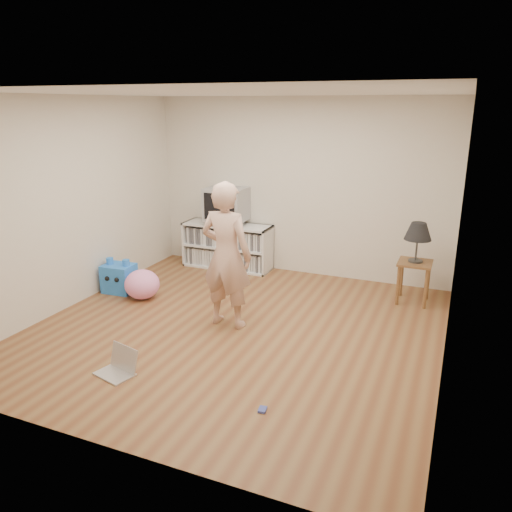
{
  "coord_description": "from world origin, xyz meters",
  "views": [
    {
      "loc": [
        2.25,
        -4.76,
        2.5
      ],
      "look_at": [
        0.09,
        0.4,
        0.78
      ],
      "focal_mm": 35.0,
      "sensor_mm": 36.0,
      "label": 1
    }
  ],
  "objects_px": {
    "media_unit": "(228,246)",
    "crt_tv": "(227,204)",
    "plush_blue": "(119,278)",
    "plush_pink": "(142,284)",
    "person": "(226,256)",
    "dvd_deck": "(227,222)",
    "table_lamp": "(418,232)",
    "side_table": "(414,272)",
    "laptop": "(119,366)"
  },
  "relations": [
    {
      "from": "media_unit",
      "to": "crt_tv",
      "type": "xyz_separation_m",
      "value": [
        0.0,
        -0.02,
        0.67
      ]
    },
    {
      "from": "dvd_deck",
      "to": "crt_tv",
      "type": "distance_m",
      "value": 0.29
    },
    {
      "from": "crt_tv",
      "to": "side_table",
      "type": "bearing_deg",
      "value": -7.31
    },
    {
      "from": "dvd_deck",
      "to": "table_lamp",
      "type": "xyz_separation_m",
      "value": [
        2.86,
        -0.37,
        0.21
      ]
    },
    {
      "from": "dvd_deck",
      "to": "side_table",
      "type": "xyz_separation_m",
      "value": [
        2.86,
        -0.37,
        -0.32
      ]
    },
    {
      "from": "side_table",
      "to": "media_unit",
      "type": "bearing_deg",
      "value": 172.31
    },
    {
      "from": "table_lamp",
      "to": "plush_pink",
      "type": "xyz_separation_m",
      "value": [
        -3.33,
        -1.26,
        -0.75
      ]
    },
    {
      "from": "laptop",
      "to": "table_lamp",
      "type": "bearing_deg",
      "value": 65.32
    },
    {
      "from": "dvd_deck",
      "to": "laptop",
      "type": "relative_size",
      "value": 1.07
    },
    {
      "from": "dvd_deck",
      "to": "plush_pink",
      "type": "distance_m",
      "value": 1.78
    },
    {
      "from": "person",
      "to": "laptop",
      "type": "xyz_separation_m",
      "value": [
        -0.48,
        -1.4,
        -0.78
      ]
    },
    {
      "from": "person",
      "to": "table_lamp",
      "type": "bearing_deg",
      "value": -137.5
    },
    {
      "from": "side_table",
      "to": "plush_pink",
      "type": "xyz_separation_m",
      "value": [
        -3.33,
        -1.26,
        -0.22
      ]
    },
    {
      "from": "plush_blue",
      "to": "plush_pink",
      "type": "distance_m",
      "value": 0.44
    },
    {
      "from": "dvd_deck",
      "to": "plush_pink",
      "type": "bearing_deg",
      "value": -106.03
    },
    {
      "from": "crt_tv",
      "to": "table_lamp",
      "type": "relative_size",
      "value": 1.17
    },
    {
      "from": "dvd_deck",
      "to": "side_table",
      "type": "height_order",
      "value": "dvd_deck"
    },
    {
      "from": "media_unit",
      "to": "dvd_deck",
      "type": "xyz_separation_m",
      "value": [
        0.0,
        -0.02,
        0.39
      ]
    },
    {
      "from": "crt_tv",
      "to": "person",
      "type": "distance_m",
      "value": 2.15
    },
    {
      "from": "side_table",
      "to": "plush_blue",
      "type": "xyz_separation_m",
      "value": [
        -3.76,
        -1.18,
        -0.21
      ]
    },
    {
      "from": "laptop",
      "to": "plush_blue",
      "type": "height_order",
      "value": "plush_blue"
    },
    {
      "from": "media_unit",
      "to": "side_table",
      "type": "distance_m",
      "value": 2.88
    },
    {
      "from": "side_table",
      "to": "person",
      "type": "distance_m",
      "value": 2.52
    },
    {
      "from": "side_table",
      "to": "plush_blue",
      "type": "relative_size",
      "value": 1.16
    },
    {
      "from": "media_unit",
      "to": "laptop",
      "type": "height_order",
      "value": "media_unit"
    },
    {
      "from": "table_lamp",
      "to": "person",
      "type": "xyz_separation_m",
      "value": [
        -1.92,
        -1.56,
        -0.09
      ]
    },
    {
      "from": "plush_blue",
      "to": "plush_pink",
      "type": "bearing_deg",
      "value": -14.54
    },
    {
      "from": "table_lamp",
      "to": "laptop",
      "type": "bearing_deg",
      "value": -129.05
    },
    {
      "from": "crt_tv",
      "to": "plush_blue",
      "type": "bearing_deg",
      "value": -120.37
    },
    {
      "from": "dvd_deck",
      "to": "plush_blue",
      "type": "relative_size",
      "value": 0.95
    },
    {
      "from": "side_table",
      "to": "table_lamp",
      "type": "xyz_separation_m",
      "value": [
        -0.0,
        0.0,
        0.53
      ]
    },
    {
      "from": "crt_tv",
      "to": "laptop",
      "type": "xyz_separation_m",
      "value": [
        0.45,
        -3.33,
        -0.95
      ]
    },
    {
      "from": "dvd_deck",
      "to": "table_lamp",
      "type": "relative_size",
      "value": 0.87
    },
    {
      "from": "table_lamp",
      "to": "dvd_deck",
      "type": "bearing_deg",
      "value": 172.62
    },
    {
      "from": "media_unit",
      "to": "laptop",
      "type": "distance_m",
      "value": 3.39
    },
    {
      "from": "media_unit",
      "to": "plush_blue",
      "type": "relative_size",
      "value": 2.96
    },
    {
      "from": "plush_blue",
      "to": "dvd_deck",
      "type": "bearing_deg",
      "value": 56.09
    },
    {
      "from": "side_table",
      "to": "plush_blue",
      "type": "bearing_deg",
      "value": -162.6
    },
    {
      "from": "media_unit",
      "to": "dvd_deck",
      "type": "relative_size",
      "value": 3.11
    },
    {
      "from": "dvd_deck",
      "to": "plush_blue",
      "type": "height_order",
      "value": "dvd_deck"
    },
    {
      "from": "plush_pink",
      "to": "table_lamp",
      "type": "bearing_deg",
      "value": 20.8
    },
    {
      "from": "laptop",
      "to": "plush_blue",
      "type": "xyz_separation_m",
      "value": [
        -1.36,
        1.79,
        0.13
      ]
    },
    {
      "from": "plush_pink",
      "to": "plush_blue",
      "type": "bearing_deg",
      "value": 169.06
    },
    {
      "from": "table_lamp",
      "to": "plush_blue",
      "type": "xyz_separation_m",
      "value": [
        -3.76,
        -1.18,
        -0.74
      ]
    },
    {
      "from": "plush_pink",
      "to": "media_unit",
      "type": "bearing_deg",
      "value": 74.11
    },
    {
      "from": "media_unit",
      "to": "laptop",
      "type": "xyz_separation_m",
      "value": [
        0.45,
        -3.35,
        -0.28
      ]
    },
    {
      "from": "person",
      "to": "plush_pink",
      "type": "height_order",
      "value": "person"
    },
    {
      "from": "crt_tv",
      "to": "table_lamp",
      "type": "height_order",
      "value": "crt_tv"
    },
    {
      "from": "media_unit",
      "to": "person",
      "type": "height_order",
      "value": "person"
    },
    {
      "from": "media_unit",
      "to": "laptop",
      "type": "relative_size",
      "value": 3.33
    }
  ]
}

